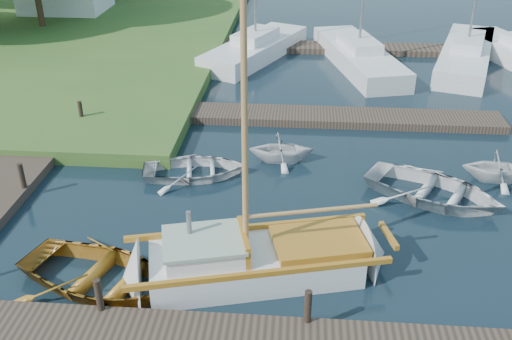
# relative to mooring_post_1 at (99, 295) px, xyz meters

# --- Properties ---
(ground) EXTENTS (160.00, 160.00, 0.00)m
(ground) POSITION_rel_mooring_post_1_xyz_m (3.00, 5.00, -0.70)
(ground) COLOR black
(ground) RESTS_ON ground
(left_dock) EXTENTS (2.20, 18.00, 0.30)m
(left_dock) POSITION_rel_mooring_post_1_xyz_m (-5.00, 7.00, -0.55)
(left_dock) COLOR #2D251D
(left_dock) RESTS_ON ground
(far_dock) EXTENTS (14.00, 1.60, 0.30)m
(far_dock) POSITION_rel_mooring_post_1_xyz_m (5.00, 11.50, -0.55)
(far_dock) COLOR #2D251D
(far_dock) RESTS_ON ground
(pontoon) EXTENTS (30.00, 1.60, 0.30)m
(pontoon) POSITION_rel_mooring_post_1_xyz_m (13.00, 21.00, -0.55)
(pontoon) COLOR #2D251D
(pontoon) RESTS_ON ground
(mooring_post_1) EXTENTS (0.16, 0.16, 0.80)m
(mooring_post_1) POSITION_rel_mooring_post_1_xyz_m (0.00, 0.00, 0.00)
(mooring_post_1) COLOR black
(mooring_post_1) RESTS_ON near_dock
(mooring_post_2) EXTENTS (0.16, 0.16, 0.80)m
(mooring_post_2) POSITION_rel_mooring_post_1_xyz_m (4.50, 0.00, 0.00)
(mooring_post_2) COLOR black
(mooring_post_2) RESTS_ON near_dock
(mooring_post_4) EXTENTS (0.16, 0.16, 0.80)m
(mooring_post_4) POSITION_rel_mooring_post_1_xyz_m (-4.00, 5.00, 0.00)
(mooring_post_4) COLOR black
(mooring_post_4) RESTS_ON left_dock
(mooring_post_5) EXTENTS (0.16, 0.16, 0.80)m
(mooring_post_5) POSITION_rel_mooring_post_1_xyz_m (-4.00, 10.00, 0.00)
(mooring_post_5) COLOR black
(mooring_post_5) RESTS_ON left_dock
(sailboat) EXTENTS (7.41, 3.67, 9.83)m
(sailboat) POSITION_rel_mooring_post_1_xyz_m (3.37, 1.90, -0.36)
(sailboat) COLOR silver
(sailboat) RESTS_ON ground
(dinghy) EXTENTS (4.83, 4.07, 0.85)m
(dinghy) POSITION_rel_mooring_post_1_xyz_m (-0.39, 1.13, -0.27)
(dinghy) COLOR #9C691F
(dinghy) RESTS_ON ground
(tender_a) EXTENTS (3.69, 2.92, 0.69)m
(tender_a) POSITION_rel_mooring_post_1_xyz_m (0.92, 6.66, -0.36)
(tender_a) COLOR silver
(tender_a) RESTS_ON ground
(tender_b) EXTENTS (2.25, 1.97, 1.13)m
(tender_b) POSITION_rel_mooring_post_1_xyz_m (3.61, 7.91, -0.14)
(tender_b) COLOR silver
(tender_b) RESTS_ON ground
(tender_c) EXTENTS (4.98, 4.53, 0.84)m
(tender_c) POSITION_rel_mooring_post_1_xyz_m (8.25, 5.81, -0.28)
(tender_c) COLOR silver
(tender_c) RESTS_ON ground
(tender_d) EXTENTS (2.26, 1.98, 1.13)m
(tender_d) POSITION_rel_mooring_post_1_xyz_m (10.47, 7.14, -0.14)
(tender_d) COLOR silver
(tender_d) RESTS_ON ground
(marina_boat_0) EXTENTS (5.20, 7.98, 11.00)m
(marina_boat_0) POSITION_rel_mooring_post_1_xyz_m (1.81, 19.37, -0.13)
(marina_boat_0) COLOR silver
(marina_boat_0) RESTS_ON ground
(marina_boat_2) EXTENTS (4.32, 8.85, 12.01)m
(marina_boat_2) POSITION_rel_mooring_post_1_xyz_m (6.97, 18.52, -0.12)
(marina_boat_2) COLOR silver
(marina_boat_2) RESTS_ON ground
(marina_boat_3) EXTENTS (4.87, 9.28, 12.31)m
(marina_boat_3) POSITION_rel_mooring_post_1_xyz_m (12.34, 19.19, -0.12)
(marina_boat_3) COLOR silver
(marina_boat_3) RESTS_ON ground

